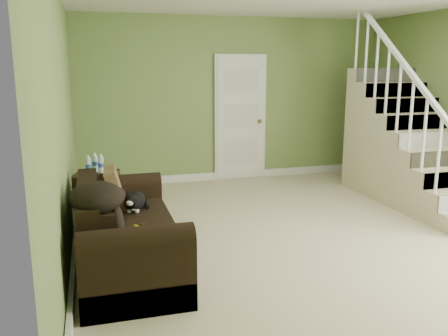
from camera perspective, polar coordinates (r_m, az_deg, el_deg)
floor at (r=5.47m, az=9.59°, el=-7.63°), size 5.00×5.50×0.01m
wall_back at (r=7.74m, az=1.18°, el=8.22°), size 5.00×0.04×2.60m
wall_left at (r=4.67m, az=-18.84°, el=4.91°), size 0.04×5.50×2.60m
baseboard_back at (r=7.89m, az=1.21°, el=-0.81°), size 5.00×0.04×0.12m
baseboard_left at (r=4.97m, az=-17.50°, el=-9.37°), size 0.04×5.50×0.12m
door at (r=7.75m, az=1.98°, el=6.04°), size 0.86×0.12×2.02m
staircase at (r=7.13m, az=21.07°, el=1.71°), size 1.00×2.51×2.82m
sofa at (r=4.53m, az=-11.99°, el=-7.95°), size 0.87×2.01×0.79m
side_table at (r=5.94m, az=-15.04°, el=-3.24°), size 0.59×0.59×0.81m
cat at (r=4.79m, az=-10.61°, el=-3.93°), size 0.29×0.52×0.25m
banana at (r=4.20m, az=-10.32°, el=-7.23°), size 0.11×0.21×0.06m
throw_pillow at (r=4.98m, az=-12.94°, el=-2.52°), size 0.24×0.46×0.46m
throw_blanket at (r=3.90m, az=-15.11°, el=-3.39°), size 0.45×0.58×0.23m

